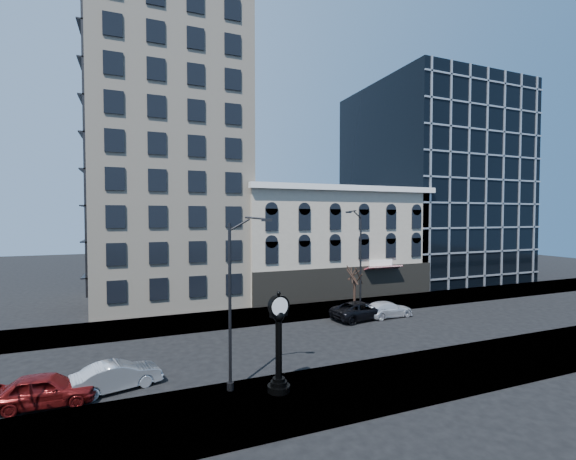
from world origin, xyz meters
name	(u,v)px	position (x,y,z in m)	size (l,w,h in m)	color
ground	(283,344)	(0.00, 0.00, 0.00)	(160.00, 160.00, 0.00)	black
sidewalk_far	(251,316)	(0.00, 8.00, 0.06)	(160.00, 6.00, 0.12)	#9B9B8D
sidewalk_near	(338,390)	(0.00, -8.00, 0.06)	(160.00, 6.00, 0.12)	#9B9B8D
cream_tower	(169,123)	(-6.11, 18.88, 19.32)	(15.90, 15.40, 42.50)	beige
victorian_row	(328,242)	(12.00, 15.89, 6.00)	(22.60, 11.19, 12.50)	#B2A692
glass_office	(430,184)	(32.00, 20.91, 14.00)	(20.00, 20.15, 28.00)	black
street_clock	(279,346)	(-2.94, -7.07, 2.46)	(1.17, 1.17, 5.17)	black
street_lamp_near	(243,257)	(-4.58, -6.22, 7.03)	(2.29, 1.00, 9.16)	black
street_lamp_far	(356,234)	(9.61, 5.77, 7.48)	(2.40, 1.17, 9.76)	black
bare_tree_far	(355,271)	(9.76, 6.26, 3.88)	(2.91, 2.91, 4.99)	#312018
car_near_a	(46,389)	(-13.81, -4.04, 0.78)	(1.84, 4.56, 1.55)	maroon
car_near_b	(117,376)	(-10.67, -3.45, 0.73)	(1.53, 4.40, 1.45)	#A5A8AD
car_far_a	(361,310)	(8.87, 3.68, 0.79)	(2.62, 5.69, 1.58)	black
car_far_b	(387,309)	(11.49, 3.44, 0.70)	(1.97, 4.85, 1.41)	silver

